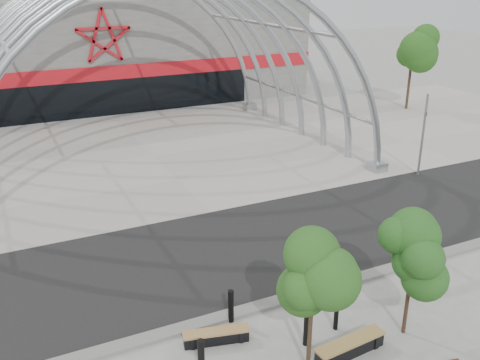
{
  "coord_description": "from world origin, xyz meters",
  "views": [
    {
      "loc": [
        -8.1,
        -12.76,
        9.86
      ],
      "look_at": [
        0.0,
        4.0,
        2.6
      ],
      "focal_mm": 40.0,
      "sensor_mm": 36.0,
      "label": 1
    }
  ],
  "objects_px": {
    "signal_pole": "(423,134)",
    "bench_1": "(350,347)",
    "street_tree_1": "(413,260)",
    "bench_0": "(216,337)",
    "bollard_2": "(306,331)",
    "street_tree_0": "(313,283)"
  },
  "relations": [
    {
      "from": "signal_pole",
      "to": "bench_1",
      "type": "height_order",
      "value": "signal_pole"
    },
    {
      "from": "street_tree_1",
      "to": "bench_1",
      "type": "relative_size",
      "value": 1.5
    },
    {
      "from": "bench_0",
      "to": "bollard_2",
      "type": "distance_m",
      "value": 2.55
    },
    {
      "from": "signal_pole",
      "to": "bench_0",
      "type": "xyz_separation_m",
      "value": [
        -14.82,
        -7.82,
        -2.03
      ]
    },
    {
      "from": "bollard_2",
      "to": "bench_0",
      "type": "bearing_deg",
      "value": 152.12
    },
    {
      "from": "bench_1",
      "to": "bollard_2",
      "type": "relative_size",
      "value": 2.36
    },
    {
      "from": "bench_0",
      "to": "bench_1",
      "type": "xyz_separation_m",
      "value": [
        3.12,
        -2.07,
        0.03
      ]
    },
    {
      "from": "bench_0",
      "to": "bollard_2",
      "type": "xyz_separation_m",
      "value": [
        2.24,
        -1.19,
        0.28
      ]
    },
    {
      "from": "signal_pole",
      "to": "street_tree_1",
      "type": "height_order",
      "value": "signal_pole"
    },
    {
      "from": "street_tree_1",
      "to": "bench_0",
      "type": "height_order",
      "value": "street_tree_1"
    },
    {
      "from": "signal_pole",
      "to": "bollard_2",
      "type": "distance_m",
      "value": 15.57
    },
    {
      "from": "bench_1",
      "to": "bollard_2",
      "type": "xyz_separation_m",
      "value": [
        -0.87,
        0.88,
        0.25
      ]
    },
    {
      "from": "signal_pole",
      "to": "bollard_2",
      "type": "bearing_deg",
      "value": -144.4
    },
    {
      "from": "bench_0",
      "to": "street_tree_0",
      "type": "bearing_deg",
      "value": -50.28
    },
    {
      "from": "bench_0",
      "to": "bollard_2",
      "type": "bearing_deg",
      "value": -27.88
    },
    {
      "from": "signal_pole",
      "to": "bollard_2",
      "type": "xyz_separation_m",
      "value": [
        -12.58,
        -9.01,
        -1.75
      ]
    },
    {
      "from": "street_tree_0",
      "to": "bollard_2",
      "type": "height_order",
      "value": "street_tree_0"
    },
    {
      "from": "street_tree_1",
      "to": "bollard_2",
      "type": "xyz_separation_m",
      "value": [
        -2.88,
        0.78,
        -1.94
      ]
    },
    {
      "from": "street_tree_0",
      "to": "bollard_2",
      "type": "xyz_separation_m",
      "value": [
        0.5,
        0.91,
        -2.2
      ]
    },
    {
      "from": "signal_pole",
      "to": "bench_1",
      "type": "bearing_deg",
      "value": -139.81
    },
    {
      "from": "street_tree_0",
      "to": "bench_1",
      "type": "bearing_deg",
      "value": 1.04
    },
    {
      "from": "street_tree_1",
      "to": "bollard_2",
      "type": "height_order",
      "value": "street_tree_1"
    }
  ]
}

